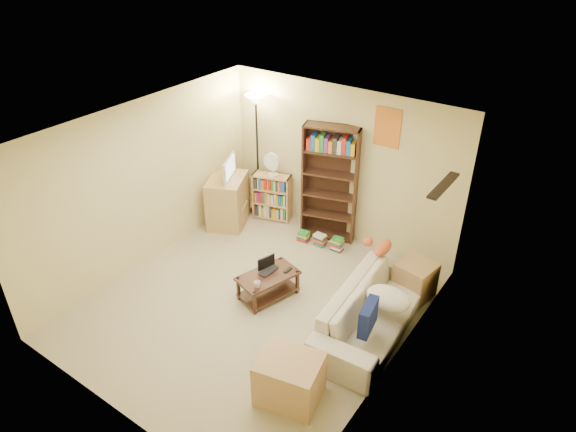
{
  "coord_description": "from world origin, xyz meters",
  "views": [
    {
      "loc": [
        3.51,
        -4.23,
        4.67
      ],
      "look_at": [
        0.03,
        0.75,
        1.05
      ],
      "focal_mm": 32.0,
      "sensor_mm": 36.0,
      "label": 1
    }
  ],
  "objects": [
    {
      "name": "television",
      "position": [
        -1.7,
        1.44,
        1.04
      ],
      "size": [
        0.69,
        0.56,
        0.36
      ],
      "primitive_type": "imported",
      "rotation": [
        0.0,
        0.0,
        2.0
      ],
      "color": "black",
      "rests_on": "tv_stand"
    },
    {
      "name": "tall_bookshelf",
      "position": [
        -0.07,
        2.05,
        1.02
      ],
      "size": [
        0.92,
        0.52,
        1.93
      ],
      "rotation": [
        0.0,
        0.0,
        0.28
      ],
      "color": "#402118",
      "rests_on": "ground"
    },
    {
      "name": "laptop",
      "position": [
        0.07,
        0.3,
        0.38
      ],
      "size": [
        0.33,
        0.23,
        0.02
      ],
      "primitive_type": "imported",
      "rotation": [
        0.0,
        0.0,
        1.52
      ],
      "color": "black",
      "rests_on": "coffee_table"
    },
    {
      "name": "mug",
      "position": [
        0.1,
        -0.06,
        0.41
      ],
      "size": [
        0.09,
        0.09,
        0.09
      ],
      "primitive_type": "imported",
      "rotation": [
        0.0,
        0.0,
        0.0
      ],
      "color": "silver",
      "rests_on": "coffee_table"
    },
    {
      "name": "laptop_screen",
      "position": [
        -0.05,
        0.34,
        0.48
      ],
      "size": [
        0.09,
        0.27,
        0.18
      ],
      "primitive_type": "cube",
      "rotation": [
        0.0,
        0.0,
        -0.3
      ],
      "color": "white",
      "rests_on": "laptop"
    },
    {
      "name": "tabby_cat",
      "position": [
        1.22,
        1.27,
        0.71
      ],
      "size": [
        0.49,
        0.2,
        0.17
      ],
      "color": "#E0602F",
      "rests_on": "sofa"
    },
    {
      "name": "coffee_table",
      "position": [
        0.06,
        0.23,
        0.23
      ],
      "size": [
        0.69,
        0.93,
        0.37
      ],
      "rotation": [
        0.0,
        0.0,
        -0.3
      ],
      "color": "#3B2116",
      "rests_on": "ground"
    },
    {
      "name": "side_table",
      "position": [
        1.72,
        1.41,
        0.27
      ],
      "size": [
        0.55,
        0.55,
        0.54
      ],
      "primitive_type": "cube",
      "rotation": [
        0.0,
        0.0,
        -0.18
      ],
      "color": "tan",
      "rests_on": "ground"
    },
    {
      "name": "short_bookshelf",
      "position": [
        -1.17,
        2.0,
        0.42
      ],
      "size": [
        0.7,
        0.44,
        0.84
      ],
      "rotation": [
        0.0,
        0.0,
        0.29
      ],
      "color": "#DEB26C",
      "rests_on": "ground"
    },
    {
      "name": "cream_blanket",
      "position": [
        1.7,
        0.53,
        0.53
      ],
      "size": [
        0.57,
        0.41,
        0.25
      ],
      "primitive_type": "ellipsoid",
      "color": "silver",
      "rests_on": "sofa"
    },
    {
      "name": "room",
      "position": [
        0.0,
        0.01,
        1.62
      ],
      "size": [
        4.5,
        4.54,
        2.52
      ],
      "color": "tan",
      "rests_on": "ground"
    },
    {
      "name": "book_stacks",
      "position": [
        0.01,
        1.74,
        0.1
      ],
      "size": [
        0.79,
        0.22,
        0.24
      ],
      "color": "red",
      "rests_on": "ground"
    },
    {
      "name": "tv_remote",
      "position": [
        0.23,
        0.47,
        0.38
      ],
      "size": [
        0.05,
        0.15,
        0.02
      ],
      "primitive_type": "cube",
      "rotation": [
        0.0,
        0.0,
        -0.0
      ],
      "color": "black",
      "rests_on": "coffee_table"
    },
    {
      "name": "end_cabinet",
      "position": [
        1.3,
        -1.03,
        0.28
      ],
      "size": [
        0.77,
        0.68,
        0.56
      ],
      "primitive_type": "cube",
      "rotation": [
        0.0,
        0.0,
        0.21
      ],
      "color": "tan",
      "rests_on": "ground"
    },
    {
      "name": "desk_fan",
      "position": [
        -1.12,
        1.95,
        1.07
      ],
      "size": [
        0.3,
        0.17,
        0.43
      ],
      "color": "white",
      "rests_on": "short_bookshelf"
    },
    {
      "name": "floor_lamp",
      "position": [
        -1.5,
        2.05,
        1.71
      ],
      "size": [
        0.36,
        0.36,
        2.15
      ],
      "color": "black",
      "rests_on": "ground"
    },
    {
      "name": "sofa",
      "position": [
        1.55,
        0.47,
        0.31
      ],
      "size": [
        2.25,
        1.12,
        0.62
      ],
      "primitive_type": "imported",
      "rotation": [
        0.0,
        0.0,
        1.64
      ],
      "color": "beige",
      "rests_on": "ground"
    },
    {
      "name": "tv_stand",
      "position": [
        -1.7,
        1.44,
        0.43
      ],
      "size": [
        0.85,
        0.96,
        0.85
      ],
      "primitive_type": "cube",
      "rotation": [
        0.0,
        0.0,
        0.43
      ],
      "color": "tan",
      "rests_on": "ground"
    },
    {
      "name": "navy_pillow",
      "position": [
        1.68,
        0.02,
        0.6
      ],
      "size": [
        0.19,
        0.42,
        0.37
      ],
      "primitive_type": "cube",
      "rotation": [
        0.0,
        0.0,
        1.74
      ],
      "color": "navy",
      "rests_on": "sofa"
    }
  ]
}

